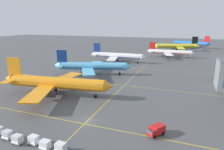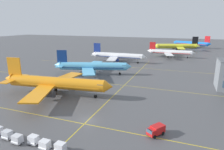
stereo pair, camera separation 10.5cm
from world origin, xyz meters
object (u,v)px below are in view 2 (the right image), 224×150
at_px(airliner_front_gate, 55,83).
at_px(airliner_third_row, 118,56).
at_px(airliner_second_row, 92,66).
at_px(baggage_cart_row_middle, 17,139).
at_px(airliner_distant_taxiway, 192,43).
at_px(service_truck_red_van, 156,130).
at_px(baggage_cart_row_fifth, 45,145).
at_px(airliner_far_right_stand, 177,46).
at_px(baggage_cart_row_rightmost, 60,147).
at_px(baggage_cart_row_fourth, 33,140).
at_px(airliner_far_left_stand, 170,52).
at_px(baggage_cart_row_second, 7,135).

xyz_separation_m(airliner_front_gate, airliner_third_row, (0.50, 63.18, -0.34)).
xyz_separation_m(airliner_second_row, airliner_third_row, (1.20, 33.67, -0.06)).
distance_m(airliner_second_row, baggage_cart_row_middle, 57.16).
distance_m(airliner_distant_taxiway, service_truck_red_van, 176.26).
xyz_separation_m(airliner_front_gate, airliner_second_row, (-0.70, 29.51, -0.27)).
height_order(airliner_front_gate, baggage_cart_row_fifth, airliner_front_gate).
height_order(airliner_second_row, service_truck_red_van, airliner_second_row).
xyz_separation_m(airliner_far_right_stand, baggage_cart_row_middle, (-22.60, -155.94, -3.25)).
height_order(airliner_front_gate, airliner_distant_taxiway, airliner_front_gate).
relative_size(baggage_cart_row_fifth, baggage_cart_row_rightmost, 1.00).
distance_m(airliner_far_right_stand, baggage_cart_row_fifth, 156.42).
relative_size(airliner_third_row, baggage_cart_row_middle, 13.05).
distance_m(service_truck_red_van, baggage_cart_row_fourth, 25.63).
height_order(baggage_cart_row_fifth, baggage_cart_row_rightmost, same).
relative_size(airliner_far_left_stand, airliner_distant_taxiway, 0.90).
bearing_deg(baggage_cart_row_fifth, airliner_front_gate, 122.20).
height_order(airliner_far_left_stand, baggage_cart_row_middle, airliner_far_left_stand).
height_order(airliner_far_right_stand, baggage_cart_row_fourth, airliner_far_right_stand).
height_order(airliner_far_left_stand, airliner_far_right_stand, airliner_far_right_stand).
relative_size(airliner_far_left_stand, baggage_cart_row_middle, 11.97).
xyz_separation_m(airliner_far_left_stand, airliner_distant_taxiway, (14.96, 68.86, 0.49)).
distance_m(service_truck_red_van, baggage_cart_row_rightmost, 20.25).
distance_m(airliner_far_left_stand, baggage_cart_row_rightmost, 119.95).
xyz_separation_m(service_truck_red_van, baggage_cart_row_rightmost, (-16.04, -12.36, -0.17)).
relative_size(service_truck_red_van, baggage_cart_row_middle, 1.59).
bearing_deg(baggage_cart_row_middle, airliner_far_left_stand, 80.62).
distance_m(airliner_third_row, baggage_cart_row_fifth, 90.83).
distance_m(baggage_cart_row_middle, baggage_cart_row_rightmost, 9.81).
height_order(airliner_second_row, airliner_third_row, airliner_second_row).
relative_size(airliner_second_row, service_truck_red_van, 8.20).
distance_m(airliner_far_right_stand, airliner_distant_taxiway, 35.36).
xyz_separation_m(airliner_third_row, baggage_cart_row_rightmost, (19.26, -88.99, -2.87)).
relative_size(airliner_second_row, airliner_far_right_stand, 0.93).
distance_m(airliner_front_gate, baggage_cart_row_middle, 28.55).
distance_m(airliner_far_right_stand, baggage_cart_row_fourth, 156.21).
bearing_deg(airliner_second_row, airliner_far_left_stand, 64.56).
bearing_deg(airliner_distant_taxiway, baggage_cart_row_rightmost, -97.57).
distance_m(airliner_second_row, service_truck_red_van, 56.44).
distance_m(airliner_front_gate, service_truck_red_van, 38.36).
bearing_deg(baggage_cart_row_fourth, baggage_cart_row_fifth, -10.18).
bearing_deg(baggage_cart_row_fifth, airliner_far_left_stand, 83.65).
distance_m(airliner_third_row, baggage_cart_row_second, 89.46).
distance_m(airliner_third_row, service_truck_red_van, 84.41).
height_order(airliner_distant_taxiway, baggage_cart_row_fourth, airliner_distant_taxiway).
height_order(airliner_far_left_stand, baggage_cart_row_rightmost, airliner_far_left_stand).
height_order(airliner_front_gate, airliner_far_left_stand, airliner_front_gate).
relative_size(baggage_cart_row_fourth, baggage_cart_row_rightmost, 1.00).
distance_m(airliner_front_gate, baggage_cart_row_second, 27.06).
bearing_deg(baggage_cart_row_second, service_truck_red_van, 23.38).
relative_size(airliner_second_row, baggage_cart_row_rightmost, 13.02).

